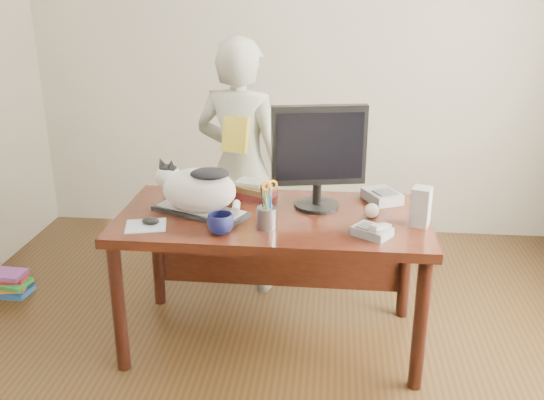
{
  "coord_description": "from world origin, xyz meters",
  "views": [
    {
      "loc": [
        0.3,
        -2.3,
        1.9
      ],
      "look_at": [
        0.0,
        0.55,
        0.85
      ],
      "focal_mm": 40.0,
      "sensor_mm": 36.0,
      "label": 1
    }
  ],
  "objects": [
    {
      "name": "phone",
      "position": [
        0.5,
        0.38,
        0.78
      ],
      "size": [
        0.21,
        0.2,
        0.08
      ],
      "rotation": [
        0.0,
        0.0,
        -0.6
      ],
      "color": "slate",
      "rests_on": "desk"
    },
    {
      "name": "speaker",
      "position": [
        0.74,
        0.54,
        0.85
      ],
      "size": [
        0.11,
        0.12,
        0.2
      ],
      "rotation": [
        0.0,
        0.0,
        -0.33
      ],
      "color": "gray",
      "rests_on": "desk"
    },
    {
      "name": "cat",
      "position": [
        -0.39,
        0.58,
        0.89
      ],
      "size": [
        0.48,
        0.37,
        0.28
      ],
      "rotation": [
        0.0,
        0.0,
        -0.41
      ],
      "color": "white",
      "rests_on": "keyboard"
    },
    {
      "name": "book_stack",
      "position": [
        -0.14,
        0.87,
        0.79
      ],
      "size": [
        0.28,
        0.26,
        0.09
      ],
      "rotation": [
        0.0,
        0.0,
        -0.42
      ],
      "color": "#491316",
      "rests_on": "desk"
    },
    {
      "name": "baseball",
      "position": [
        0.5,
        0.62,
        0.79
      ],
      "size": [
        0.08,
        0.08,
        0.08
      ],
      "rotation": [
        0.0,
        0.0,
        0.37
      ],
      "color": "beige",
      "rests_on": "desk"
    },
    {
      "name": "person",
      "position": [
        -0.27,
        1.25,
        0.8
      ],
      "size": [
        0.67,
        0.53,
        1.6
      ],
      "primitive_type": "imported",
      "rotation": [
        0.0,
        0.0,
        2.86
      ],
      "color": "beige",
      "rests_on": "ground"
    },
    {
      "name": "mousepad",
      "position": [
        -0.61,
        0.38,
        0.75
      ],
      "size": [
        0.23,
        0.22,
        0.0
      ],
      "rotation": [
        0.0,
        0.0,
        0.25
      ],
      "color": "silver",
      "rests_on": "desk"
    },
    {
      "name": "pen_cup",
      "position": [
        -0.01,
        0.42,
        0.82
      ],
      "size": [
        0.13,
        0.13,
        0.25
      ],
      "rotation": [
        0.0,
        0.0,
        0.43
      ],
      "color": "gray",
      "rests_on": "desk"
    },
    {
      "name": "keyboard",
      "position": [
        -0.38,
        0.58,
        0.76
      ],
      "size": [
        0.54,
        0.37,
        0.03
      ],
      "rotation": [
        0.0,
        0.0,
        -0.41
      ],
      "color": "black",
      "rests_on": "desk"
    },
    {
      "name": "book_pile_b",
      "position": [
        -1.72,
        0.95,
        0.07
      ],
      "size": [
        0.26,
        0.2,
        0.15
      ],
      "color": "#184591",
      "rests_on": "ground"
    },
    {
      "name": "room",
      "position": [
        0.0,
        0.0,
        1.35
      ],
      "size": [
        4.5,
        4.5,
        4.5
      ],
      "color": "black",
      "rests_on": "ground"
    },
    {
      "name": "calculator",
      "position": [
        0.57,
        0.87,
        0.78
      ],
      "size": [
        0.23,
        0.26,
        0.06
      ],
      "rotation": [
        0.0,
        0.0,
        0.47
      ],
      "color": "slate",
      "rests_on": "desk"
    },
    {
      "name": "monitor",
      "position": [
        0.22,
        0.72,
        1.06
      ],
      "size": [
        0.49,
        0.28,
        0.55
      ],
      "rotation": [
        0.0,
        0.0,
        0.2
      ],
      "color": "black",
      "rests_on": "desk"
    },
    {
      "name": "coffee_mug",
      "position": [
        -0.23,
        0.33,
        0.8
      ],
      "size": [
        0.18,
        0.18,
        0.1
      ],
      "primitive_type": "imported",
      "rotation": [
        0.0,
        0.0,
        0.69
      ],
      "color": "#0C0F33",
      "rests_on": "desk"
    },
    {
      "name": "held_book",
      "position": [
        -0.27,
        1.08,
        1.05
      ],
      "size": [
        0.17,
        0.13,
        0.21
      ],
      "rotation": [
        0.0,
        0.0,
        -0.28
      ],
      "color": "gold",
      "rests_on": "person"
    },
    {
      "name": "mouse",
      "position": [
        -0.59,
        0.4,
        0.77
      ],
      "size": [
        0.1,
        0.08,
        0.04
      ],
      "rotation": [
        0.0,
        0.0,
        0.25
      ],
      "color": "black",
      "rests_on": "mousepad"
    },
    {
      "name": "desk",
      "position": [
        0.0,
        0.68,
        0.6
      ],
      "size": [
        1.6,
        0.8,
        0.75
      ],
      "color": "black",
      "rests_on": "ground"
    }
  ]
}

